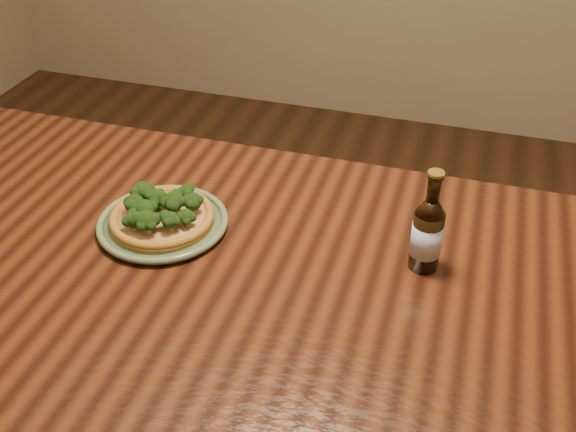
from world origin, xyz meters
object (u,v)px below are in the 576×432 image
(plate, at_px, (163,223))
(pizza, at_px, (161,215))
(beer_bottle, at_px, (427,233))
(table, at_px, (222,309))

(plate, distance_m, pizza, 0.02)
(plate, height_order, beer_bottle, beer_bottle)
(beer_bottle, bearing_deg, table, -161.27)
(plate, bearing_deg, pizza, -101.51)
(table, height_order, beer_bottle, beer_bottle)
(plate, distance_m, beer_bottle, 0.51)
(table, xyz_separation_m, beer_bottle, (0.35, 0.12, 0.17))
(plate, relative_size, beer_bottle, 1.27)
(plate, height_order, pizza, pizza)
(table, relative_size, beer_bottle, 7.90)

